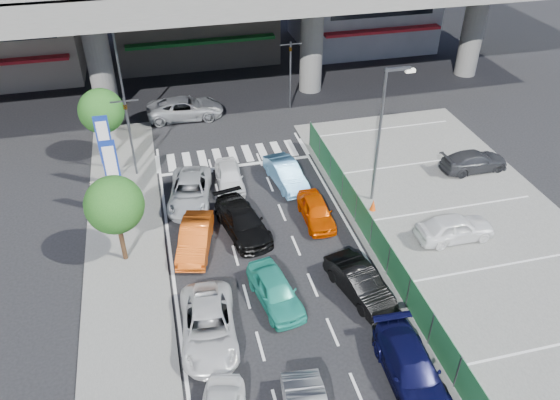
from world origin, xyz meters
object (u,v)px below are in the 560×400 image
object	(u,v)px
street_lamp_left	(122,67)
kei_truck_front_right	(286,174)
minivan_navy_back	(411,369)
sedan_white_front_mid	(229,177)
street_lamp_right	(383,126)
sedan_black_mid	(243,221)
wagon_silver_front_left	(190,192)
parked_sedan_dgrey	(474,161)
tree_near	(114,205)
tree_far	(101,111)
traffic_cone	(373,205)
signboard_near	(112,168)
taxi_orange_right	(316,211)
traffic_light_right	(290,58)
parked_sedan_white	(455,228)
crossing_wagon_silver	(185,108)
hatch_black_mid_right	(360,283)
sedan_white_mid_left	(209,326)
taxi_teal_mid	(275,290)
signboard_far	(105,142)
taxi_orange_left	(195,238)
traffic_light_left	(127,118)

from	to	relation	value
street_lamp_left	kei_truck_front_right	distance (m)	13.39
minivan_navy_back	sedan_white_front_mid	world-z (taller)	minivan_navy_back
street_lamp_right	sedan_black_mid	bearing A→B (deg)	-171.77
street_lamp_right	wagon_silver_front_left	size ratio (longest dim) A/B	1.61
parked_sedan_dgrey	tree_near	bearing A→B (deg)	97.98
tree_far	parked_sedan_dgrey	distance (m)	23.43
traffic_cone	signboard_near	bearing A→B (deg)	167.54
minivan_navy_back	sedan_black_mid	size ratio (longest dim) A/B	1.00
taxi_orange_right	traffic_cone	distance (m)	3.39
traffic_light_right	parked_sedan_white	distance (m)	18.25
tree_near	crossing_wagon_silver	world-z (taller)	tree_near
hatch_black_mid_right	traffic_cone	world-z (taller)	hatch_black_mid_right
hatch_black_mid_right	parked_sedan_dgrey	xyz separation A→B (m)	(10.87, 8.55, -0.01)
sedan_white_mid_left	taxi_teal_mid	size ratio (longest dim) A/B	1.23
signboard_far	parked_sedan_white	bearing A→B (deg)	-28.55
tree_near	taxi_orange_left	distance (m)	4.45
taxi_teal_mid	signboard_near	bearing A→B (deg)	118.85
street_lamp_left	sedan_black_mid	distance (m)	14.83
traffic_light_right	crossing_wagon_silver	bearing A→B (deg)	178.09
street_lamp_right	kei_truck_front_right	size ratio (longest dim) A/B	1.91
signboard_near	parked_sedan_white	xyz separation A→B (m)	(16.97, -6.45, -2.30)
street_lamp_right	tree_far	distance (m)	17.27
parked_sedan_white	tree_near	bearing A→B (deg)	81.02
tree_near	sedan_white_mid_left	size ratio (longest dim) A/B	0.97
taxi_teal_mid	kei_truck_front_right	distance (m)	9.92
signboard_far	parked_sedan_white	xyz separation A→B (m)	(17.37, -9.45, -2.30)
minivan_navy_back	hatch_black_mid_right	bearing A→B (deg)	95.25
taxi_orange_left	sedan_white_front_mid	size ratio (longest dim) A/B	1.10
signboard_far	kei_truck_front_right	world-z (taller)	signboard_far
sedan_black_mid	wagon_silver_front_left	bearing A→B (deg)	112.91
wagon_silver_front_left	sedan_white_front_mid	xyz separation A→B (m)	(2.47, 1.10, -0.04)
traffic_cone	taxi_orange_left	bearing A→B (deg)	-174.70
parked_sedan_dgrey	traffic_light_right	bearing A→B (deg)	36.39
street_lamp_left	taxi_teal_mid	size ratio (longest dim) A/B	1.98
tree_far	kei_truck_front_right	bearing A→B (deg)	-28.55
sedan_white_front_mid	parked_sedan_white	world-z (taller)	parked_sedan_white
taxi_orange_left	traffic_light_left	bearing A→B (deg)	123.09
street_lamp_left	crossing_wagon_silver	size ratio (longest dim) A/B	1.44
street_lamp_right	tree_far	xyz separation A→B (m)	(-14.97, 8.50, -1.38)
taxi_orange_right	crossing_wagon_silver	bearing A→B (deg)	112.12
sedan_black_mid	parked_sedan_dgrey	xyz separation A→B (m)	(15.24, 2.65, -0.01)
signboard_near	tree_far	xyz separation A→B (m)	(-0.60, 6.51, 0.32)
signboard_near	tree_far	bearing A→B (deg)	95.27
minivan_navy_back	tree_far	bearing A→B (deg)	121.91
traffic_cone	traffic_light_right	bearing A→B (deg)	94.59
taxi_orange_right	signboard_far	bearing A→B (deg)	151.22
sedan_white_front_mid	kei_truck_front_right	bearing A→B (deg)	-8.23
taxi_teal_mid	parked_sedan_dgrey	xyz separation A→B (m)	(14.75, 8.11, -0.01)
minivan_navy_back	sedan_black_mid	world-z (taller)	same
sedan_black_mid	traffic_cone	size ratio (longest dim) A/B	7.00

